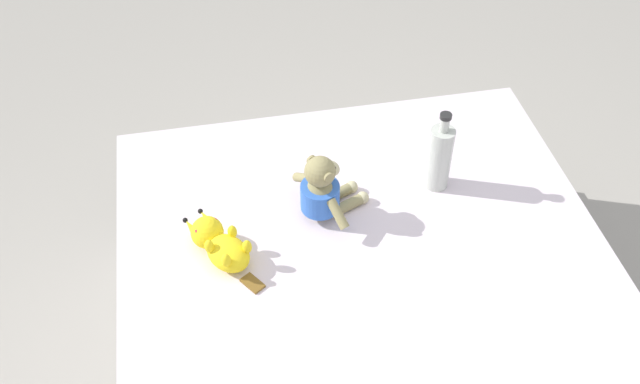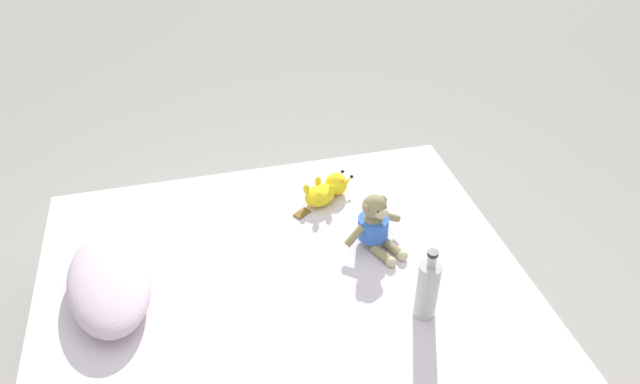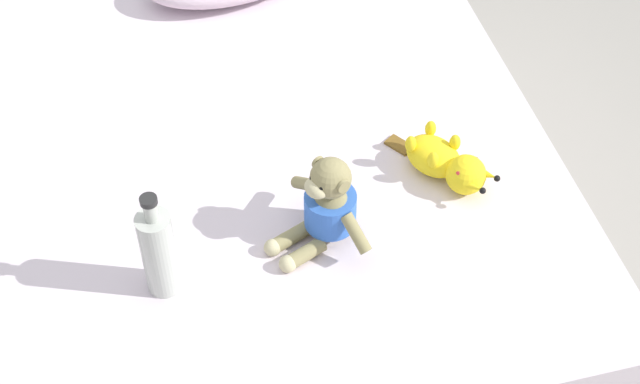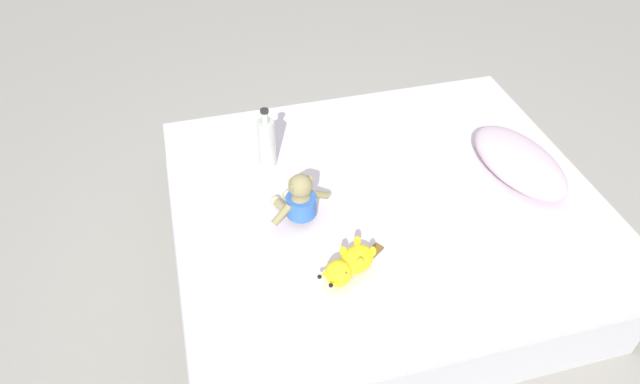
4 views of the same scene
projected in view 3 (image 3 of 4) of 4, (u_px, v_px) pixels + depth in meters
ground_plane at (264, 256)px, 2.87m from camera, size 16.00×16.00×0.00m
bed at (260, 198)px, 2.68m from camera, size 1.52×1.87×0.53m
plush_monkey at (327, 207)px, 2.17m from camera, size 0.25×0.28×0.24m
plush_yellow_creature at (447, 163)px, 2.33m from camera, size 0.22×0.31×0.10m
glass_bottle at (159, 251)px, 2.05m from camera, size 0.08×0.08×0.29m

